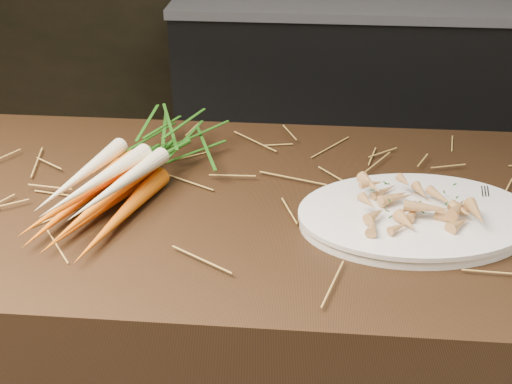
% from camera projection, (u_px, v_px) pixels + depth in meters
% --- Properties ---
extents(main_counter, '(2.40, 0.70, 0.90)m').
position_uv_depth(main_counter, '(298.00, 375.00, 1.42)').
color(main_counter, black).
rests_on(main_counter, ground).
extents(back_counter, '(1.82, 0.62, 0.84)m').
position_uv_depth(back_counter, '(373.00, 87.00, 3.03)').
color(back_counter, black).
rests_on(back_counter, ground).
extents(straw_bedding, '(1.40, 0.60, 0.02)m').
position_uv_depth(straw_bedding, '(306.00, 198.00, 1.19)').
color(straw_bedding, olive).
rests_on(straw_bedding, main_counter).
extents(root_veg_bunch, '(0.33, 0.56, 0.10)m').
position_uv_depth(root_veg_bunch, '(146.00, 158.00, 1.24)').
color(root_veg_bunch, orange).
rests_on(root_veg_bunch, main_counter).
extents(serving_platter, '(0.44, 0.33, 0.02)m').
position_uv_depth(serving_platter, '(415.00, 219.00, 1.13)').
color(serving_platter, white).
rests_on(serving_platter, main_counter).
extents(roasted_veg_heap, '(0.22, 0.17, 0.05)m').
position_uv_depth(roasted_veg_heap, '(417.00, 202.00, 1.11)').
color(roasted_veg_heap, '#AD7641').
rests_on(roasted_veg_heap, serving_platter).
extents(serving_fork, '(0.04, 0.15, 0.00)m').
position_uv_depth(serving_fork, '(501.00, 216.00, 1.11)').
color(serving_fork, silver).
rests_on(serving_fork, serving_platter).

